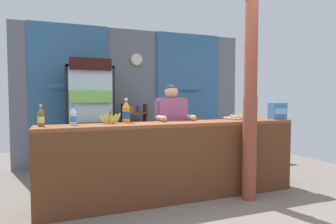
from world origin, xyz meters
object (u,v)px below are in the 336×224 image
shopkeeper (172,124)px  banana_bunch (110,119)px  soda_bottle_iced_tea (41,117)px  timber_post (250,101)px  pastry_tray (237,118)px  soda_bottle_orange_soda (126,112)px  drink_fridge (90,110)px  snack_box_biscuit (277,111)px  stall_counter (179,154)px  bottle_shelf_rack (135,133)px  plastic_lawn_chair (183,141)px  soda_bottle_water (73,117)px

shopkeeper → banana_bunch: size_ratio=5.40×
soda_bottle_iced_tea → shopkeeper: bearing=11.4°
timber_post → pastry_tray: size_ratio=6.60×
soda_bottle_orange_soda → soda_bottle_iced_tea: bearing=-173.8°
drink_fridge → soda_bottle_iced_tea: drink_fridge is taller
shopkeeper → snack_box_biscuit: shopkeeper is taller
stall_counter → bottle_shelf_rack: bottle_shelf_rack is taller
plastic_lawn_chair → stall_counter: bearing=-115.3°
stall_counter → timber_post: timber_post is taller
snack_box_biscuit → soda_bottle_water: bearing=178.3°
soda_bottle_orange_soda → soda_bottle_iced_tea: soda_bottle_orange_soda is taller
bottle_shelf_rack → pastry_tray: size_ratio=2.95×
shopkeeper → soda_bottle_water: shopkeeper is taller
drink_fridge → soda_bottle_iced_tea: size_ratio=8.09×
soda_bottle_orange_soda → banana_bunch: 0.24m
shopkeeper → pastry_tray: shopkeeper is taller
bottle_shelf_rack → drink_fridge: bearing=-165.7°
soda_bottle_orange_soda → pastry_tray: (1.64, -0.01, -0.11)m
timber_post → shopkeeper: size_ratio=1.77×
banana_bunch → drink_fridge: bearing=92.6°
plastic_lawn_chair → soda_bottle_iced_tea: 2.82m
stall_counter → soda_bottle_iced_tea: bearing=174.0°
shopkeeper → soda_bottle_iced_tea: shopkeeper is taller
soda_bottle_water → snack_box_biscuit: (2.84, -0.09, 0.02)m
soda_bottle_orange_soda → snack_box_biscuit: bearing=-5.1°
stall_counter → bottle_shelf_rack: (-0.03, 2.12, 0.02)m
drink_fridge → shopkeeper: 1.72m
plastic_lawn_chair → bottle_shelf_rack: bearing=147.7°
soda_bottle_orange_soda → snack_box_biscuit: size_ratio=1.32×
stall_counter → plastic_lawn_chair: 1.79m
timber_post → snack_box_biscuit: bearing=24.5°
plastic_lawn_chair → snack_box_biscuit: (0.84, -1.54, 0.62)m
shopkeeper → snack_box_biscuit: (1.50, -0.43, 0.17)m
drink_fridge → bottle_shelf_rack: drink_fridge is taller
soda_bottle_water → shopkeeper: bearing=14.4°
shopkeeper → soda_bottle_orange_soda: shopkeeper is taller
bottle_shelf_rack → soda_bottle_water: size_ratio=4.99×
shopkeeper → timber_post: bearing=-44.8°
snack_box_biscuit → banana_bunch: 2.42m
stall_counter → plastic_lawn_chair: (0.76, 1.62, -0.10)m
soda_bottle_iced_tea → pastry_tray: size_ratio=0.61×
shopkeeper → banana_bunch: bearing=-161.2°
shopkeeper → bottle_shelf_rack: bearing=95.0°
shopkeeper → snack_box_biscuit: size_ratio=6.28×
shopkeeper → banana_bunch: (-0.92, -0.31, 0.12)m
shopkeeper → soda_bottle_water: 1.40m
drink_fridge → banana_bunch: bearing=-87.4°
stall_counter → snack_box_biscuit: snack_box_biscuit is taller
snack_box_biscuit → soda_bottle_iced_tea: bearing=178.3°
plastic_lawn_chair → soda_bottle_water: 2.55m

